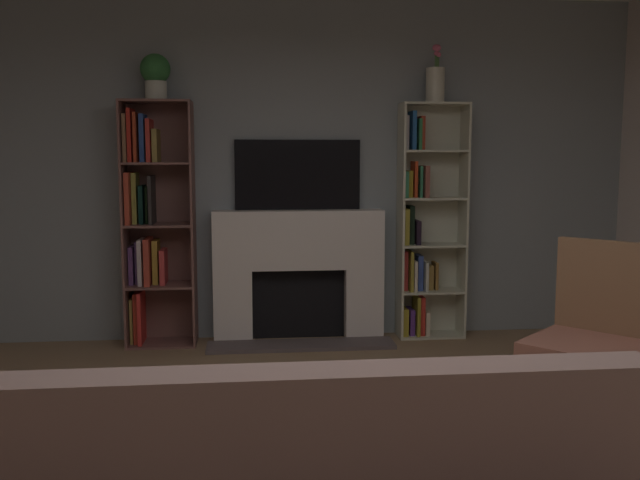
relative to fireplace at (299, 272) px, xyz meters
The scene contains 8 objects.
wall_back_accent 0.85m from the fireplace, 90.00° to the left, with size 5.75×0.06×2.82m, color gray.
fireplace is the anchor object (origin of this frame).
tv 0.80m from the fireplace, 90.00° to the left, with size 1.03×0.06×0.58m, color black.
bookshelf_left 1.26m from the fireplace, behind, with size 0.55×0.33×1.96m.
bookshelf_right 1.11m from the fireplace, ahead, with size 0.55×0.27×1.96m.
potted_plant 1.94m from the fireplace, behind, with size 0.23×0.23×0.36m.
vase_with_flowers 1.90m from the fireplace, ahead, with size 0.15×0.15×0.46m.
armchair 2.61m from the fireplace, 55.04° to the right, with size 0.86×0.86×1.06m.
Camera 1 is at (-0.39, -2.60, 1.53)m, focal length 38.67 mm.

